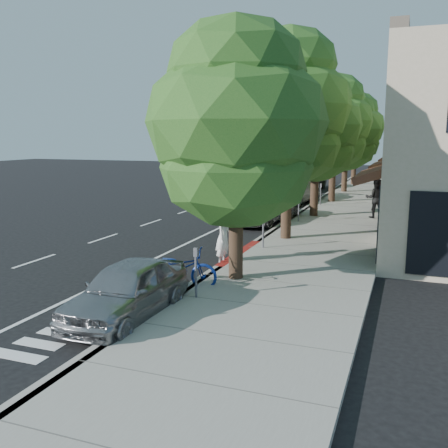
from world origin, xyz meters
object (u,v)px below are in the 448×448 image
at_px(street_tree_5, 356,128).
at_px(cyclist, 223,236).
at_px(pedestrian, 375,198).
at_px(near_car_a, 127,290).
at_px(street_tree_1, 288,109).
at_px(street_tree_0, 236,126).
at_px(white_pickup, 293,190).
at_px(street_tree_4, 346,131).
at_px(dark_suv_far, 306,178).
at_px(bicycle, 179,268).
at_px(silver_suv, 259,207).
at_px(street_tree_3, 334,123).
at_px(dark_sedan, 277,192).
at_px(street_tree_2, 316,127).

bearing_deg(street_tree_5, cyclist, -92.02).
bearing_deg(pedestrian, street_tree_5, -91.76).
bearing_deg(near_car_a, cyclist, 86.15).
height_order(street_tree_1, cyclist, street_tree_1).
bearing_deg(street_tree_0, white_pickup, 97.58).
relative_size(street_tree_4, dark_suv_far, 1.41).
bearing_deg(street_tree_5, white_pickup, -100.99).
height_order(street_tree_4, pedestrian, street_tree_4).
bearing_deg(pedestrian, bicycle, 61.20).
relative_size(street_tree_4, street_tree_5, 0.97).
distance_m(dark_suv_far, near_car_a, 28.98).
distance_m(street_tree_0, cyclist, 3.94).
height_order(street_tree_1, dark_suv_far, street_tree_1).
xyz_separation_m(street_tree_4, near_car_a, (-1.40, -27.50, -3.83)).
xyz_separation_m(street_tree_1, silver_suv, (-2.28, 4.00, -4.36)).
height_order(street_tree_3, pedestrian, street_tree_3).
height_order(street_tree_4, silver_suv, street_tree_4).
bearing_deg(white_pickup, dark_sedan, -111.59).
height_order(bicycle, dark_suv_far, dark_suv_far).
distance_m(street_tree_1, cyclist, 6.07).
relative_size(white_pickup, near_car_a, 1.43).
bearing_deg(street_tree_1, street_tree_4, 90.00).
height_order(street_tree_5, cyclist, street_tree_5).
distance_m(bicycle, dark_sedan, 17.59).
bearing_deg(street_tree_5, dark_sedan, -102.93).
relative_size(bicycle, dark_suv_far, 0.40).
distance_m(silver_suv, dark_suv_far, 15.45).
distance_m(street_tree_3, street_tree_4, 6.01).
height_order(street_tree_5, silver_suv, street_tree_5).
bearing_deg(silver_suv, near_car_a, -79.65).
bearing_deg(near_car_a, street_tree_2, 85.40).
distance_m(street_tree_1, white_pickup, 12.78).
xyz_separation_m(street_tree_1, street_tree_3, (0.00, 12.00, -0.22)).
xyz_separation_m(street_tree_3, street_tree_5, (0.00, 12.00, -0.13)).
relative_size(street_tree_3, silver_suv, 1.47).
height_order(cyclist, near_car_a, cyclist).
relative_size(dark_sedan, near_car_a, 1.21).
xyz_separation_m(dark_sedan, near_car_a, (1.70, -20.00, -0.11)).
bearing_deg(bicycle, street_tree_5, -11.21).
bearing_deg(white_pickup, bicycle, -79.00).
distance_m(street_tree_5, cyclist, 28.60).
xyz_separation_m(street_tree_0, dark_sedan, (-3.10, 16.50, -3.61)).
xyz_separation_m(dark_sedan, white_pickup, (0.73, 1.30, 0.03)).
bearing_deg(near_car_a, silver_suv, 94.29).
relative_size(street_tree_5, silver_suv, 1.45).
height_order(street_tree_1, pedestrian, street_tree_1).
xyz_separation_m(street_tree_0, street_tree_4, (0.00, 24.00, 0.10)).
bearing_deg(dark_sedan, street_tree_3, 30.09).
distance_m(street_tree_1, street_tree_4, 18.01).
xyz_separation_m(street_tree_5, silver_suv, (-2.28, -20.00, -4.01)).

